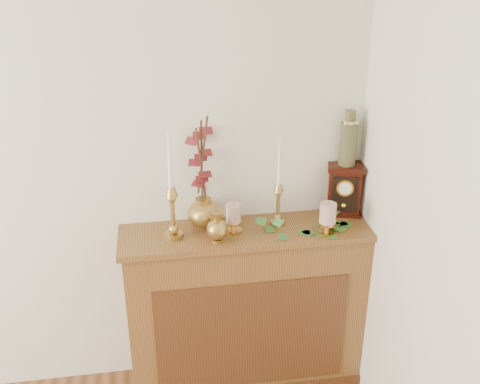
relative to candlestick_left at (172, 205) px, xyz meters
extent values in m
cube|color=brown|center=(0.35, 0.02, -0.65)|extent=(1.20, 0.30, 0.90)
cube|color=brown|center=(0.35, -0.13, -0.70)|extent=(0.96, 0.01, 0.63)
cube|color=brown|center=(0.35, 0.02, -0.19)|extent=(1.24, 0.34, 0.03)
cube|color=brown|center=(0.35, 0.02, -1.07)|extent=(1.23, 0.33, 0.06)
cylinder|color=#AF8946|center=(0.00, 0.00, -0.16)|extent=(0.09, 0.09, 0.02)
sphere|color=#AF8946|center=(0.00, 0.00, -0.13)|extent=(0.05, 0.05, 0.05)
cylinder|color=#AF8946|center=(0.00, 0.00, -0.05)|extent=(0.02, 0.02, 0.15)
sphere|color=#AF8946|center=(0.00, 0.00, 0.03)|extent=(0.04, 0.04, 0.04)
cone|color=#AF8946|center=(0.00, 0.00, 0.06)|extent=(0.06, 0.06, 0.04)
cone|color=white|center=(0.00, 0.00, 0.22)|extent=(0.02, 0.02, 0.28)
cylinder|color=#AF8946|center=(0.51, 0.05, -0.16)|extent=(0.07, 0.07, 0.02)
sphere|color=#AF8946|center=(0.51, 0.05, -0.14)|extent=(0.04, 0.04, 0.04)
cylinder|color=#AF8946|center=(0.51, 0.05, -0.07)|extent=(0.02, 0.02, 0.13)
sphere|color=#AF8946|center=(0.51, 0.05, 0.00)|extent=(0.03, 0.03, 0.03)
cone|color=#AF8946|center=(0.51, 0.05, 0.02)|extent=(0.05, 0.05, 0.04)
cone|color=white|center=(0.51, 0.05, 0.15)|extent=(0.02, 0.02, 0.23)
cylinder|color=#AF8946|center=(0.20, -0.08, -0.16)|extent=(0.05, 0.05, 0.02)
sphere|color=#AF8946|center=(0.20, -0.08, -0.11)|extent=(0.10, 0.10, 0.10)
cone|color=#AF8946|center=(0.20, -0.08, -0.04)|extent=(0.07, 0.07, 0.05)
cylinder|color=#AF8946|center=(0.15, 0.08, -0.17)|extent=(0.07, 0.07, 0.01)
ellipsoid|color=#AF8946|center=(0.15, 0.08, -0.10)|extent=(0.16, 0.16, 0.13)
cylinder|color=#AF8946|center=(0.15, 0.08, -0.03)|extent=(0.08, 0.08, 0.03)
cylinder|color=#472819|center=(0.15, 0.09, 0.16)|extent=(0.05, 0.09, 0.37)
cylinder|color=#472819|center=(0.15, 0.09, 0.18)|extent=(0.01, 0.08, 0.41)
cylinder|color=#472819|center=(0.15, 0.09, 0.19)|extent=(0.05, 0.14, 0.43)
cylinder|color=#C29244|center=(0.29, 0.01, -0.17)|extent=(0.08, 0.08, 0.01)
cylinder|color=#C29244|center=(0.29, 0.01, -0.14)|extent=(0.02, 0.02, 0.04)
cylinder|color=#C29244|center=(0.29, 0.01, -0.12)|extent=(0.08, 0.08, 0.01)
cylinder|color=beige|center=(0.29, 0.01, -0.07)|extent=(0.07, 0.07, 0.09)
cylinder|color=#472819|center=(0.29, 0.01, -0.02)|extent=(0.00, 0.00, 0.01)
cylinder|color=#C29244|center=(0.72, -0.08, -0.17)|extent=(0.09, 0.09, 0.02)
cylinder|color=#C29244|center=(0.72, -0.08, -0.14)|extent=(0.02, 0.02, 0.04)
cylinder|color=#C29244|center=(0.72, -0.08, -0.12)|extent=(0.08, 0.08, 0.01)
cylinder|color=beige|center=(0.72, -0.08, -0.06)|extent=(0.08, 0.08, 0.10)
cylinder|color=#472819|center=(0.72, -0.08, -0.01)|extent=(0.00, 0.00, 0.01)
cube|color=#326928|center=(0.73, -0.02, -0.17)|extent=(0.07, 0.07, 0.00)
cube|color=#326928|center=(0.35, -0.02, -0.17)|extent=(0.06, 0.06, 0.00)
cube|color=#326928|center=(0.78, 0.07, -0.17)|extent=(0.06, 0.05, 0.00)
cube|color=#326928|center=(0.66, 0.03, -0.17)|extent=(0.07, 0.07, 0.00)
cube|color=#326928|center=(0.82, 0.01, -0.17)|extent=(0.07, 0.07, 0.00)
cube|color=#326928|center=(0.76, -0.03, -0.17)|extent=(0.07, 0.07, 0.00)
cube|color=#326928|center=(0.69, -0.11, -0.17)|extent=(0.07, 0.07, 0.00)
cube|color=#326928|center=(0.37, 0.00, -0.17)|extent=(0.07, 0.07, 0.00)
cube|color=#326928|center=(0.58, 0.00, -0.17)|extent=(0.05, 0.06, 0.00)
cube|color=#326928|center=(0.66, -0.01, -0.17)|extent=(0.06, 0.05, 0.00)
cube|color=#326928|center=(0.70, -0.10, -0.17)|extent=(0.07, 0.07, 0.00)
cube|color=#326928|center=(0.59, -0.03, -0.17)|extent=(0.06, 0.07, 0.00)
cube|color=#326928|center=(0.42, -0.01, -0.12)|extent=(0.06, 0.05, 0.03)
cube|color=#326928|center=(0.48, -0.08, -0.09)|extent=(0.04, 0.06, 0.03)
cube|color=#326928|center=(0.78, -0.02, -0.11)|extent=(0.04, 0.05, 0.03)
cube|color=#37100B|center=(0.87, 0.12, -0.16)|extent=(0.21, 0.17, 0.02)
cube|color=#37100B|center=(0.87, 0.12, -0.05)|extent=(0.18, 0.15, 0.23)
cube|color=#37100B|center=(0.87, 0.12, 0.08)|extent=(0.21, 0.17, 0.03)
cube|color=black|center=(0.85, 0.07, -0.04)|extent=(0.12, 0.04, 0.19)
cylinder|color=yellow|center=(0.85, 0.06, -0.01)|extent=(0.08, 0.03, 0.09)
cylinder|color=silver|center=(0.85, 0.06, -0.01)|extent=(0.06, 0.02, 0.06)
sphere|color=yellow|center=(0.85, 0.07, -0.11)|extent=(0.03, 0.03, 0.03)
cylinder|color=#1A3424|center=(0.87, 0.12, 0.20)|extent=(0.09, 0.09, 0.21)
cylinder|color=#1A3424|center=(0.87, 0.12, 0.33)|extent=(0.05, 0.05, 0.07)
cylinder|color=#DDBF7F|center=(0.87, 0.12, 0.31)|extent=(0.06, 0.06, 0.02)
camera|label=1|loc=(-0.05, -2.33, 1.15)|focal=42.00mm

